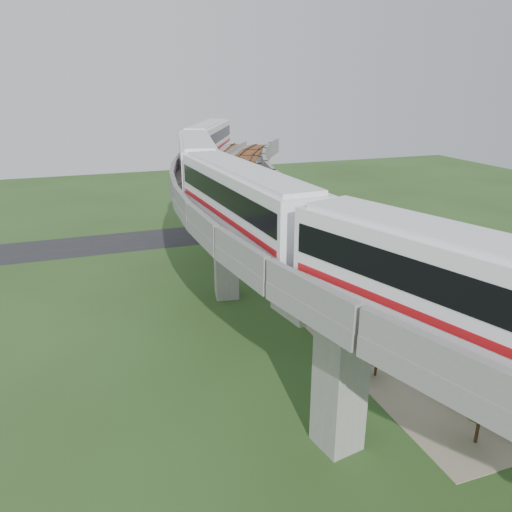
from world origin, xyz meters
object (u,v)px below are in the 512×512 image
object	(u,v)px
metro_train	(247,175)
car_dark	(379,281)
car_white	(422,351)
car_red	(426,304)

from	to	relation	value
metro_train	car_dark	bearing A→B (deg)	16.89
car_white	car_red	xyz separation A→B (m)	(5.36, 6.49, -0.09)
metro_train	car_red	bearing A→B (deg)	-4.42
metro_train	car_dark	world-z (taller)	metro_train
metro_train	car_white	distance (m)	17.34
car_dark	metro_train	bearing A→B (deg)	97.68
car_red	car_dark	world-z (taller)	car_dark
metro_train	car_white	bearing A→B (deg)	-36.85
car_dark	car_white	bearing A→B (deg)	151.51
car_white	car_dark	distance (m)	12.82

